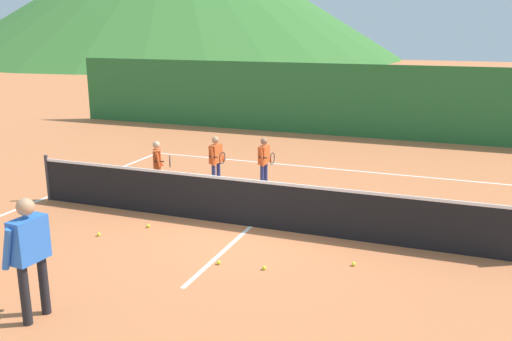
{
  "coord_description": "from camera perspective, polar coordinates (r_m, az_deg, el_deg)",
  "views": [
    {
      "loc": [
        3.75,
        -9.58,
        3.84
      ],
      "look_at": [
        0.08,
        0.07,
        1.14
      ],
      "focal_mm": 38.55,
      "sensor_mm": 36.0,
      "label": 1
    }
  ],
  "objects": [
    {
      "name": "line_service_center",
      "position": [
        10.98,
        -0.54,
        -5.81
      ],
      "size": [
        0.08,
        5.73,
        0.01
      ],
      "primitive_type": "cube",
      "color": "white",
      "rests_on": "ground"
    },
    {
      "name": "tennis_ball_7",
      "position": [
        11.12,
        -11.11,
        -5.67
      ],
      "size": [
        0.07,
        0.07,
        0.07
      ],
      "primitive_type": "sphere",
      "color": "yellow",
      "rests_on": "ground"
    },
    {
      "name": "line_baseline_far",
      "position": [
        15.62,
        6.26,
        0.33
      ],
      "size": [
        10.31,
        0.08,
        0.01
      ],
      "primitive_type": "cube",
      "color": "white",
      "rests_on": "ground"
    },
    {
      "name": "student_0",
      "position": [
        13.14,
        -10.15,
        0.86
      ],
      "size": [
        0.61,
        0.52,
        1.26
      ],
      "color": "silver",
      "rests_on": "ground"
    },
    {
      "name": "instructor",
      "position": [
        7.89,
        -22.43,
        -7.42
      ],
      "size": [
        0.44,
        0.8,
        1.72
      ],
      "color": "black",
      "rests_on": "ground"
    },
    {
      "name": "tennis_net",
      "position": [
        10.82,
        -0.55,
        -3.35
      ],
      "size": [
        10.02,
        0.08,
        1.05
      ],
      "color": "#333338",
      "rests_on": "ground"
    },
    {
      "name": "line_sideline_west",
      "position": [
        13.64,
        -21.19,
        -2.73
      ],
      "size": [
        0.08,
        10.61,
        0.01
      ],
      "primitive_type": "cube",
      "color": "white",
      "rests_on": "ground"
    },
    {
      "name": "tennis_ball_5",
      "position": [
        11.83,
        -23.47,
        -5.4
      ],
      "size": [
        0.07,
        0.07,
        0.07
      ],
      "primitive_type": "sphere",
      "color": "yellow",
      "rests_on": "ground"
    },
    {
      "name": "student_2",
      "position": [
        13.37,
        0.87,
        1.29
      ],
      "size": [
        0.4,
        0.62,
        1.25
      ],
      "color": "navy",
      "rests_on": "ground"
    },
    {
      "name": "tennis_ball_3",
      "position": [
        10.91,
        -16.0,
        -6.39
      ],
      "size": [
        0.07,
        0.07,
        0.07
      ],
      "primitive_type": "sphere",
      "color": "yellow",
      "rests_on": "ground"
    },
    {
      "name": "tennis_ball_0",
      "position": [
        9.11,
        0.84,
        -10.06
      ],
      "size": [
        0.07,
        0.07,
        0.07
      ],
      "primitive_type": "sphere",
      "color": "yellow",
      "rests_on": "ground"
    },
    {
      "name": "windscreen_fence",
      "position": [
        20.05,
        9.93,
        7.14
      ],
      "size": [
        22.68,
        0.08,
        2.6
      ],
      "primitive_type": "cube",
      "color": "#286B33",
      "rests_on": "ground"
    },
    {
      "name": "tennis_ball_4",
      "position": [
        9.32,
        -3.91,
        -9.51
      ],
      "size": [
        0.07,
        0.07,
        0.07
      ],
      "primitive_type": "sphere",
      "color": "yellow",
      "rests_on": "ground"
    },
    {
      "name": "student_1",
      "position": [
        13.4,
        -4.16,
        1.38
      ],
      "size": [
        0.41,
        0.64,
        1.29
      ],
      "color": "navy",
      "rests_on": "ground"
    },
    {
      "name": "ground_plane",
      "position": [
        10.99,
        -0.54,
        -5.83
      ],
      "size": [
        120.0,
        120.0,
        0.0
      ],
      "primitive_type": "plane",
      "color": "#C67042"
    },
    {
      "name": "tennis_ball_2",
      "position": [
        9.39,
        10.1,
        -9.54
      ],
      "size": [
        0.07,
        0.07,
        0.07
      ],
      "primitive_type": "sphere",
      "color": "yellow",
      "rests_on": "ground"
    }
  ]
}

